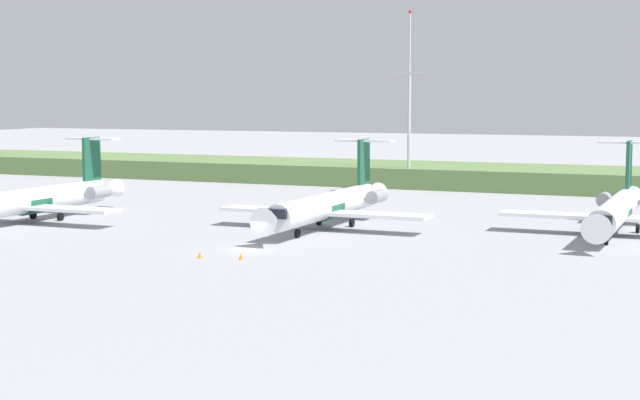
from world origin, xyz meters
TOP-DOWN VIEW (x-y plane):
  - ground_plane at (0.00, 30.00)m, footprint 500.00×500.00m
  - grass_berm at (0.00, 70.49)m, footprint 320.00×20.00m
  - regional_jet_second at (-31.14, 8.40)m, footprint 22.81×31.00m
  - regional_jet_third at (0.80, 16.28)m, footprint 22.81×31.00m
  - regional_jet_fourth at (29.30, 23.42)m, footprint 22.81×31.00m
  - antenna_mast at (-5.44, 62.77)m, footprint 4.40×0.50m
  - safety_cone_front_marker at (-1.93, -6.00)m, footprint 0.44×0.44m
  - safety_cone_mid_marker at (1.67, -5.26)m, footprint 0.44×0.44m

SIDE VIEW (x-z plane):
  - ground_plane at x=0.00m, z-range 0.00..0.00m
  - safety_cone_front_marker at x=-1.93m, z-range 0.00..0.55m
  - safety_cone_mid_marker at x=1.67m, z-range 0.00..0.55m
  - grass_berm at x=0.00m, z-range 0.00..3.11m
  - regional_jet_second at x=-31.14m, z-range -1.96..7.04m
  - regional_jet_third at x=0.80m, z-range -1.96..7.04m
  - regional_jet_fourth at x=29.30m, z-range -1.96..7.04m
  - antenna_mast at x=-5.44m, z-range -2.33..24.38m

